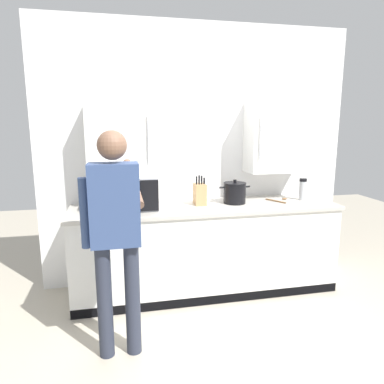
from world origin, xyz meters
The scene contains 9 objects.
ground_plane centered at (0.00, 0.00, 0.00)m, with size 9.65×9.65×0.00m, color #B7AD99.
back_wall_tiled centered at (0.00, 1.16, 1.40)m, with size 3.29×0.44×2.71m.
counter_unit centered at (0.00, 0.82, 0.45)m, with size 2.64×0.69×0.90m.
microwave_oven centered at (-0.81, 0.86, 1.05)m, with size 0.59×0.46×0.31m.
wooden_spoon centered at (0.82, 0.86, 0.91)m, with size 0.24×0.22×0.02m.
thermos_flask centered at (1.06, 0.85, 1.01)m, with size 0.08×0.08×0.23m.
knife_block centered at (-0.05, 0.87, 1.01)m, with size 0.11×0.15×0.30m.
stock_pot centered at (0.31, 0.86, 1.01)m, with size 0.32×0.23×0.24m.
person_figure centered at (-0.87, -0.04, 0.99)m, with size 0.44×0.66×1.66m.
Camera 1 is at (-0.84, -2.46, 1.71)m, focal length 32.74 mm.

